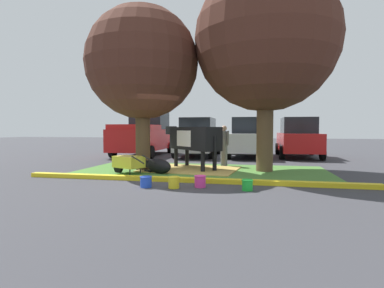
# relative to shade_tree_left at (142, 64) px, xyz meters

# --- Properties ---
(ground_plane) EXTENTS (80.00, 80.00, 0.00)m
(ground_plane) POSITION_rel_shade_tree_left_xyz_m (1.64, -1.55, -3.70)
(ground_plane) COLOR #38383D
(grass_island) EXTENTS (8.38, 4.05, 0.02)m
(grass_island) POSITION_rel_shade_tree_left_xyz_m (2.08, 0.10, -3.69)
(grass_island) COLOR #477A33
(grass_island) RESTS_ON ground
(curb_yellow) EXTENTS (9.58, 0.24, 0.12)m
(curb_yellow) POSITION_rel_shade_tree_left_xyz_m (2.08, -2.08, -3.64)
(curb_yellow) COLOR yellow
(curb_yellow) RESTS_ON ground
(hay_bedding) EXTENTS (3.47, 2.78, 0.04)m
(hay_bedding) POSITION_rel_shade_tree_left_xyz_m (1.63, 0.30, -3.67)
(hay_bedding) COLOR tan
(hay_bedding) RESTS_ON ground
(shade_tree_left) EXTENTS (3.87, 3.87, 5.66)m
(shade_tree_left) POSITION_rel_shade_tree_left_xyz_m (0.00, 0.00, 0.00)
(shade_tree_left) COLOR #4C3823
(shade_tree_left) RESTS_ON ground
(shade_tree_right) EXTENTS (4.75, 4.75, 6.77)m
(shade_tree_right) POSITION_rel_shade_tree_left_xyz_m (4.17, 0.46, 0.68)
(shade_tree_right) COLOR brown
(shade_tree_right) RESTS_ON ground
(cow_holstein) EXTENTS (2.50, 2.47, 1.55)m
(cow_holstein) POSITION_rel_shade_tree_left_xyz_m (1.66, 0.58, -2.60)
(cow_holstein) COLOR black
(cow_holstein) RESTS_ON ground
(calf_lying) EXTENTS (1.24, 1.03, 0.48)m
(calf_lying) POSITION_rel_shade_tree_left_xyz_m (0.78, -0.69, -3.46)
(calf_lying) COLOR black
(calf_lying) RESTS_ON ground
(person_handler) EXTENTS (0.41, 0.40, 1.57)m
(person_handler) POSITION_rel_shade_tree_left_xyz_m (2.68, 1.62, -2.86)
(person_handler) COLOR slate
(person_handler) RESTS_ON ground
(wheelbarrow) EXTENTS (1.57, 1.06, 0.63)m
(wheelbarrow) POSITION_rel_shade_tree_left_xyz_m (-0.09, -1.07, -3.31)
(wheelbarrow) COLOR gold
(wheelbarrow) RESTS_ON ground
(bucket_blue) EXTENTS (0.31, 0.31, 0.27)m
(bucket_blue) POSITION_rel_shade_tree_left_xyz_m (1.22, -3.00, -3.55)
(bucket_blue) COLOR blue
(bucket_blue) RESTS_ON ground
(bucket_yellow) EXTENTS (0.29, 0.29, 0.28)m
(bucket_yellow) POSITION_rel_shade_tree_left_xyz_m (1.92, -2.97, -3.55)
(bucket_yellow) COLOR yellow
(bucket_yellow) RESTS_ON ground
(bucket_pink) EXTENTS (0.30, 0.30, 0.29)m
(bucket_pink) POSITION_rel_shade_tree_left_xyz_m (2.53, -2.72, -3.54)
(bucket_pink) COLOR #EA3893
(bucket_pink) RESTS_ON ground
(bucket_green) EXTENTS (0.28, 0.28, 0.26)m
(bucket_green) POSITION_rel_shade_tree_left_xyz_m (3.68, -2.89, -3.56)
(bucket_green) COLOR green
(bucket_green) RESTS_ON ground
(pickup_truck_maroon) EXTENTS (2.23, 5.40, 2.42)m
(pickup_truck_maroon) POSITION_rel_shade_tree_left_xyz_m (-2.12, 5.81, -2.58)
(pickup_truck_maroon) COLOR red
(pickup_truck_maroon) RESTS_ON ground
(sedan_silver) EXTENTS (2.03, 4.40, 2.02)m
(sedan_silver) POSITION_rel_shade_tree_left_xyz_m (0.90, 5.75, -2.71)
(sedan_silver) COLOR silver
(sedan_silver) RESTS_ON ground
(hatchback_white) EXTENTS (2.03, 4.40, 2.02)m
(hatchback_white) POSITION_rel_shade_tree_left_xyz_m (3.52, 5.88, -2.71)
(hatchback_white) COLOR silver
(hatchback_white) RESTS_ON ground
(sedan_red) EXTENTS (2.03, 4.40, 2.02)m
(sedan_red) POSITION_rel_shade_tree_left_xyz_m (6.00, 6.27, -2.71)
(sedan_red) COLOR red
(sedan_red) RESTS_ON ground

